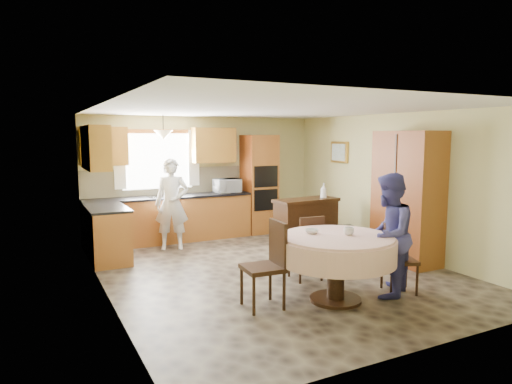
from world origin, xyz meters
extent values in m
cube|color=brown|center=(0.00, 0.00, 0.00)|extent=(5.00, 6.00, 0.01)
cube|color=white|center=(0.00, 0.00, 2.50)|extent=(5.00, 6.00, 0.01)
cube|color=#C5C17E|center=(0.00, 3.00, 1.25)|extent=(5.00, 0.02, 2.50)
cube|color=#C5C17E|center=(0.00, -3.00, 1.25)|extent=(5.00, 0.02, 2.50)
cube|color=#C5C17E|center=(-2.50, 0.00, 1.25)|extent=(0.02, 6.00, 2.50)
cube|color=#C5C17E|center=(2.50, 0.00, 1.25)|extent=(0.02, 6.00, 2.50)
cube|color=white|center=(-1.00, 2.98, 1.60)|extent=(1.40, 0.03, 1.10)
cube|color=white|center=(-1.75, 2.93, 1.65)|extent=(0.22, 0.02, 1.15)
cube|color=white|center=(-0.25, 2.93, 1.65)|extent=(0.22, 0.02, 1.15)
cube|color=#B2742F|center=(-0.85, 2.70, 0.44)|extent=(3.30, 0.60, 0.88)
cube|color=black|center=(-0.85, 2.70, 0.90)|extent=(3.30, 0.64, 0.04)
cube|color=#B2742F|center=(-2.20, 1.80, 0.44)|extent=(0.60, 1.20, 0.88)
cube|color=black|center=(-2.20, 1.80, 0.90)|extent=(0.64, 1.20, 0.04)
cube|color=#CCBD8F|center=(-0.85, 2.99, 1.18)|extent=(3.30, 0.02, 0.55)
cube|color=gold|center=(-2.05, 2.83, 1.91)|extent=(0.85, 0.33, 0.72)
cube|color=gold|center=(0.15, 2.83, 1.91)|extent=(0.90, 0.33, 0.72)
cube|color=gold|center=(-2.33, 1.80, 1.91)|extent=(0.33, 1.20, 0.72)
cube|color=#B2742F|center=(1.15, 2.69, 1.06)|extent=(0.66, 0.62, 2.12)
cube|color=black|center=(1.15, 2.38, 1.25)|extent=(0.56, 0.01, 0.45)
cube|color=black|center=(1.15, 2.38, 0.75)|extent=(0.56, 0.01, 0.45)
cone|color=beige|center=(-1.00, 2.50, 2.12)|extent=(0.36, 0.36, 0.18)
cube|color=#341C0E|center=(1.26, 1.00, 0.44)|extent=(1.27, 0.61, 0.88)
cube|color=black|center=(1.58, 0.29, 0.26)|extent=(0.44, 0.37, 0.52)
cube|color=#B2742F|center=(2.22, -0.57, 1.09)|extent=(0.57, 1.14, 2.18)
cylinder|color=#341C0E|center=(0.07, -1.51, 0.39)|extent=(0.22, 0.22, 0.78)
cylinder|color=#341C0E|center=(0.07, -1.51, 0.02)|extent=(0.66, 0.66, 0.04)
cylinder|color=beige|center=(0.07, -1.51, 0.82)|extent=(1.42, 1.42, 0.05)
cylinder|color=beige|center=(0.07, -1.51, 0.67)|extent=(1.48, 1.48, 0.31)
cube|color=#341C0E|center=(-0.86, -1.28, 0.49)|extent=(0.49, 0.49, 0.05)
cube|color=#341C0E|center=(-0.65, -1.29, 0.79)|extent=(0.07, 0.44, 0.55)
cylinder|color=#341C0E|center=(-1.06, -1.48, 0.24)|extent=(0.04, 0.04, 0.47)
cylinder|color=#341C0E|center=(-0.66, -1.48, 0.24)|extent=(0.04, 0.04, 0.47)
cylinder|color=#341C0E|center=(-1.06, -1.08, 0.24)|extent=(0.04, 0.04, 0.47)
cylinder|color=#341C0E|center=(-0.66, -1.08, 0.24)|extent=(0.04, 0.04, 0.47)
cube|color=#341C0E|center=(0.23, -0.56, 0.44)|extent=(0.45, 0.45, 0.05)
cube|color=#341C0E|center=(0.22, -0.75, 0.71)|extent=(0.40, 0.07, 0.49)
cylinder|color=#341C0E|center=(0.06, -0.74, 0.21)|extent=(0.04, 0.04, 0.42)
cylinder|color=#341C0E|center=(0.41, -0.74, 0.21)|extent=(0.04, 0.04, 0.42)
cylinder|color=#341C0E|center=(0.06, -0.38, 0.21)|extent=(0.04, 0.04, 0.42)
cylinder|color=#341C0E|center=(0.41, -0.38, 0.21)|extent=(0.04, 0.04, 0.42)
cube|color=#341C0E|center=(1.04, -1.62, 0.43)|extent=(0.53, 0.53, 0.05)
cube|color=#341C0E|center=(0.87, -1.56, 0.69)|extent=(0.18, 0.37, 0.48)
cylinder|color=#341C0E|center=(0.87, -1.80, 0.21)|extent=(0.03, 0.03, 0.41)
cylinder|color=#341C0E|center=(1.22, -1.80, 0.21)|extent=(0.03, 0.03, 0.41)
cylinder|color=#341C0E|center=(0.87, -1.45, 0.21)|extent=(0.03, 0.03, 0.41)
cylinder|color=#341C0E|center=(1.22, -1.45, 0.21)|extent=(0.03, 0.03, 0.41)
cube|color=gold|center=(2.47, 1.61, 1.76)|extent=(0.05, 0.53, 0.44)
cube|color=silver|center=(2.44, 1.61, 1.76)|extent=(0.01, 0.44, 0.35)
imported|color=silver|center=(0.37, 2.65, 1.07)|extent=(0.55, 0.39, 0.29)
imported|color=silver|center=(-0.99, 2.08, 0.85)|extent=(0.72, 0.60, 1.70)
imported|color=#3E3E87|center=(0.80, -1.65, 0.81)|extent=(1.00, 0.96, 1.63)
imported|color=#B2B2B2|center=(0.86, 1.00, 0.91)|extent=(0.26, 0.26, 0.05)
imported|color=silver|center=(1.65, 1.00, 1.05)|extent=(0.17, 0.17, 0.33)
imported|color=#B2B2B2|center=(0.24, -1.55, 0.90)|extent=(0.14, 0.14, 0.10)
imported|color=#B2B2B2|center=(-0.13, -1.25, 0.88)|extent=(0.18, 0.18, 0.05)
camera|label=1|loc=(-3.39, -6.07, 2.10)|focal=32.00mm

